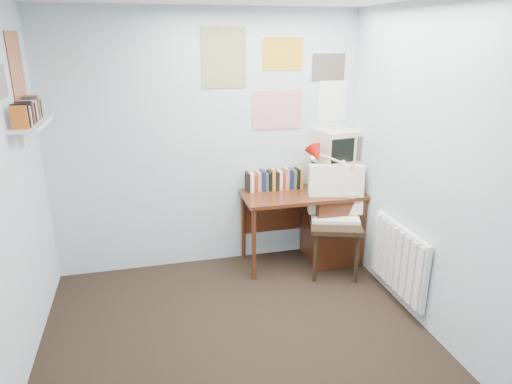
% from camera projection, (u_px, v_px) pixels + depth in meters
% --- Properties ---
extents(ground, '(3.50, 3.50, 0.00)m').
position_uv_depth(ground, '(249.00, 370.00, 3.23)').
color(ground, black).
rests_on(ground, ground).
extents(back_wall, '(3.00, 0.02, 2.50)m').
position_uv_depth(back_wall, '(207.00, 144.00, 4.43)').
color(back_wall, silver).
rests_on(back_wall, ground).
extents(right_wall, '(0.02, 3.50, 2.50)m').
position_uv_depth(right_wall, '(458.00, 187.00, 3.16)').
color(right_wall, silver).
rests_on(right_wall, ground).
extents(desk, '(1.20, 0.55, 0.76)m').
position_uv_depth(desk, '(326.00, 223.00, 4.72)').
color(desk, '#562713').
rests_on(desk, ground).
extents(desk_chair, '(0.66, 0.64, 1.03)m').
position_uv_depth(desk_chair, '(336.00, 225.00, 4.40)').
color(desk_chair, black).
rests_on(desk_chair, ground).
extents(desk_lamp, '(0.37, 0.33, 0.45)m').
position_uv_depth(desk_lamp, '(353.00, 174.00, 4.38)').
color(desk_lamp, '#B8110C').
rests_on(desk_lamp, desk).
extents(tv_riser, '(0.40, 0.30, 0.25)m').
position_uv_depth(tv_riser, '(335.00, 175.00, 4.69)').
color(tv_riser, '#562713').
rests_on(tv_riser, desk).
extents(crt_tv, '(0.44, 0.42, 0.37)m').
position_uv_depth(crt_tv, '(337.00, 145.00, 4.61)').
color(crt_tv, beige).
rests_on(crt_tv, tv_riser).
extents(book_row, '(0.60, 0.14, 0.22)m').
position_uv_depth(book_row, '(275.00, 179.00, 4.62)').
color(book_row, '#562713').
rests_on(book_row, desk).
extents(radiator, '(0.09, 0.80, 0.60)m').
position_uv_depth(radiator, '(399.00, 259.00, 3.93)').
color(radiator, white).
rests_on(radiator, right_wall).
extents(wall_shelf, '(0.20, 0.62, 0.24)m').
position_uv_depth(wall_shelf, '(31.00, 124.00, 3.39)').
color(wall_shelf, white).
rests_on(wall_shelf, left_wall).
extents(posters_back, '(1.20, 0.01, 0.90)m').
position_uv_depth(posters_back, '(278.00, 79.00, 4.39)').
color(posters_back, white).
rests_on(posters_back, back_wall).
extents(posters_left, '(0.01, 0.70, 0.60)m').
position_uv_depth(posters_left, '(8.00, 72.00, 3.24)').
color(posters_left, white).
rests_on(posters_left, left_wall).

